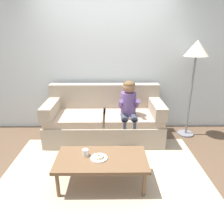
# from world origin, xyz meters

# --- Properties ---
(ground) EXTENTS (10.00, 10.00, 0.00)m
(ground) POSITION_xyz_m (0.00, 0.00, 0.00)
(ground) COLOR brown
(wall_back) EXTENTS (8.00, 0.10, 2.80)m
(wall_back) POSITION_xyz_m (0.00, 1.40, 1.40)
(wall_back) COLOR silver
(wall_back) RESTS_ON ground
(area_rug) EXTENTS (2.79, 1.96, 0.01)m
(area_rug) POSITION_xyz_m (0.00, -0.25, 0.01)
(area_rug) COLOR tan
(area_rug) RESTS_ON ground
(couch) EXTENTS (2.04, 0.90, 0.95)m
(couch) POSITION_xyz_m (-0.03, 0.85, 0.34)
(couch) COLOR tan
(couch) RESTS_ON ground
(coffee_table) EXTENTS (1.13, 0.59, 0.38)m
(coffee_table) POSITION_xyz_m (-0.04, -0.46, 0.34)
(coffee_table) COLOR brown
(coffee_table) RESTS_ON ground
(person_child) EXTENTS (0.34, 0.58, 1.10)m
(person_child) POSITION_xyz_m (0.39, 0.64, 0.67)
(person_child) COLOR #664C84
(person_child) RESTS_ON ground
(plate) EXTENTS (0.21, 0.21, 0.01)m
(plate) POSITION_xyz_m (-0.07, -0.47, 0.39)
(plate) COLOR white
(plate) RESTS_ON coffee_table
(donut) EXTENTS (0.13, 0.13, 0.04)m
(donut) POSITION_xyz_m (-0.07, -0.47, 0.41)
(donut) COLOR beige
(donut) RESTS_ON plate
(mug) EXTENTS (0.08, 0.08, 0.09)m
(mug) POSITION_xyz_m (-0.24, -0.40, 0.43)
(mug) COLOR silver
(mug) RESTS_ON coffee_table
(toy_controller) EXTENTS (0.23, 0.09, 0.05)m
(toy_controller) POSITION_xyz_m (-0.47, 0.01, 0.03)
(toy_controller) COLOR gold
(toy_controller) RESTS_ON ground
(floor_lamp) EXTENTS (0.41, 0.41, 1.73)m
(floor_lamp) POSITION_xyz_m (1.53, 0.94, 1.48)
(floor_lamp) COLOR slate
(floor_lamp) RESTS_ON ground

